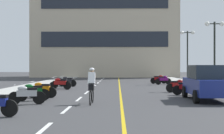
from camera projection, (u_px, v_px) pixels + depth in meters
ground_plane at (117, 89)px, 23.38m from camera, size 140.00×140.00×0.00m
curb_left at (34, 86)px, 26.50m from camera, size 2.40×72.00×0.12m
curb_right at (200, 86)px, 26.25m from camera, size 2.40×72.00×0.12m
lane_dash_1 at (43, 130)px, 8.42m from camera, size 0.14×2.20×0.01m
lane_dash_2 at (67, 109)px, 12.41m from camera, size 0.14×2.20×0.01m
lane_dash_3 at (79, 99)px, 16.41m from camera, size 0.14×2.20×0.01m
lane_dash_4 at (87, 93)px, 20.41m from camera, size 0.14×2.20×0.01m
lane_dash_5 at (92, 88)px, 24.41m from camera, size 0.14×2.20×0.01m
lane_dash_6 at (95, 85)px, 28.41m from camera, size 0.14×2.20×0.01m
lane_dash_7 at (98, 83)px, 32.41m from camera, size 0.14×2.20×0.01m
lane_dash_8 at (100, 81)px, 36.41m from camera, size 0.14×2.20×0.01m
lane_dash_9 at (102, 80)px, 40.41m from camera, size 0.14×2.20×0.01m
lane_dash_10 at (103, 78)px, 44.41m from camera, size 0.14×2.20×0.01m
lane_dash_11 at (104, 77)px, 48.41m from camera, size 0.14×2.20×0.01m
centre_line_yellow at (120, 87)px, 26.37m from camera, size 0.12×66.00×0.01m
office_building at (105, 17)px, 50.78m from camera, size 23.45×6.92×19.86m
street_lamp_mid at (215, 39)px, 23.02m from camera, size 1.46×0.36×5.03m
street_lamp_far at (187, 45)px, 31.05m from camera, size 1.46×0.36×5.25m
parked_car_near at (207, 83)px, 15.79m from camera, size 2.02×4.25×1.82m
motorcycle_3 at (27, 94)px, 14.05m from camera, size 1.68×0.65×0.92m
motorcycle_4 at (33, 92)px, 15.53m from camera, size 1.64×0.80×0.92m
motorcycle_5 at (42, 89)px, 17.11m from camera, size 1.70×0.60×0.92m
motorcycle_6 at (186, 87)px, 18.62m from camera, size 1.70×0.60×0.92m
motorcycle_7 at (177, 85)px, 20.80m from camera, size 1.64×0.80×0.92m
motorcycle_8 at (60, 83)px, 23.10m from camera, size 1.70×0.60×0.92m
motorcycle_9 at (61, 82)px, 24.67m from camera, size 1.68×0.65×0.92m
motorcycle_10 at (67, 81)px, 26.56m from camera, size 1.66×0.75×0.92m
motorcycle_11 at (163, 80)px, 29.47m from camera, size 1.63×0.81×0.92m
motorcycle_12 at (159, 79)px, 30.99m from camera, size 1.70×0.60×0.92m
cyclist_rider at (92, 85)px, 14.27m from camera, size 0.42×1.77×1.71m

